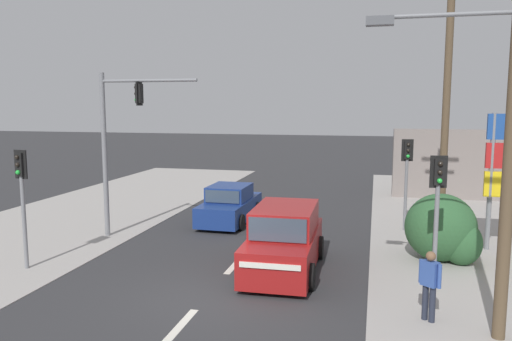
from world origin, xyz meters
name	(u,v)px	position (x,y,z in m)	size (l,w,h in m)	color
ground_plane	(206,297)	(0.00, 0.00, 0.00)	(140.00, 140.00, 0.00)	#303033
lane_dash_near	(175,332)	(0.00, -2.00, 0.00)	(0.20, 2.40, 0.01)	silver
lane_dash_mid	(238,262)	(0.00, 3.00, 0.00)	(0.20, 2.40, 0.01)	silver
lane_dash_far	(271,225)	(0.00, 8.00, 0.00)	(0.20, 2.40, 0.01)	silver
kerb_left_verge	(24,237)	(-8.50, 4.00, 0.01)	(8.00, 40.00, 0.02)	#A39E99
utility_pole_foreground_right	(506,99)	(6.55, -0.72, 4.95)	(3.78, 0.28, 9.19)	brown
utility_pole_midground_right	(447,91)	(6.44, 7.21, 5.35)	(1.80, 0.26, 10.21)	brown
traffic_signal_mast	(117,133)	(-5.00, 4.83, 3.83)	(3.69, 0.44, 6.00)	slate
pedestal_signal_right_kerb	(437,199)	(5.68, 1.98, 2.42)	(0.44, 0.31, 3.56)	slate
pedestal_signal_left_kerb	(22,189)	(-5.92, 0.86, 2.42)	(0.44, 0.30, 3.56)	slate
pedestal_signal_far_median	(407,169)	(5.26, 8.28, 2.42)	(0.44, 0.31, 3.56)	slate
roadside_bush	(444,230)	(6.22, 4.56, 1.00)	(2.28, 1.95, 2.12)	#2D5B33
sedan_oncoming_near	(230,205)	(-1.76, 8.10, 0.70)	(1.94, 4.26, 1.56)	navy
suv_crossing_left	(284,241)	(1.55, 2.58, 0.88)	(2.14, 4.58, 1.90)	maroon
pedestrian_at_kerb	(430,282)	(5.34, -0.18, 0.93)	(0.45, 0.40, 1.63)	#232838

